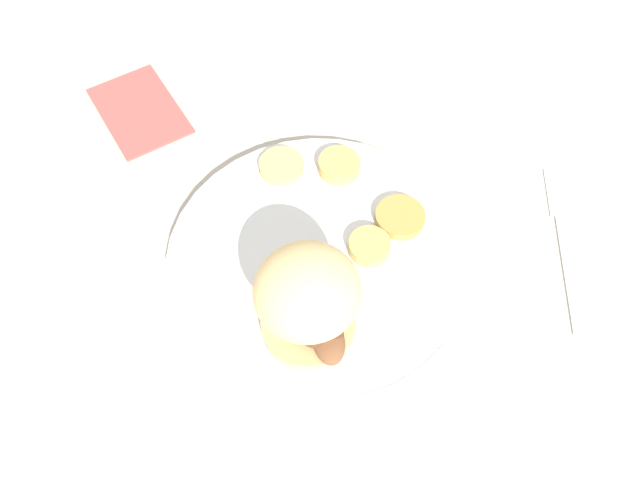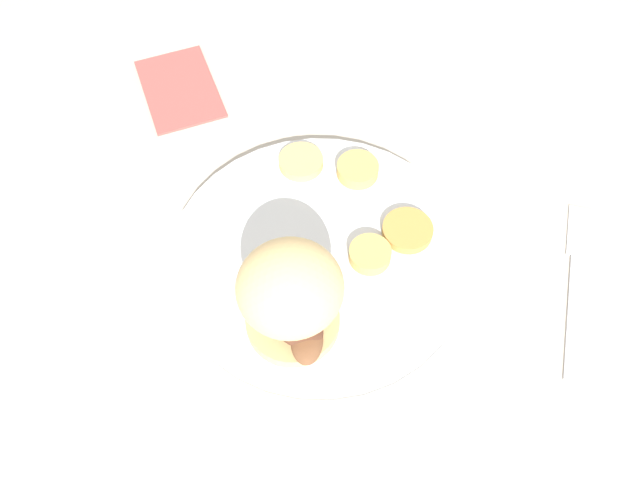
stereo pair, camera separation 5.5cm
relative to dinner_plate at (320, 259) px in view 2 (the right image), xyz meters
The scene contains 9 objects.
ground_plane 0.01m from the dinner_plate, ahead, with size 4.00×4.00×0.00m, color #B2A899.
dinner_plate is the anchor object (origin of this frame).
sandwich 0.09m from the dinner_plate, 91.53° to the right, with size 0.09×0.10×0.10m.
potato_round_0 0.05m from the dinner_plate, 14.21° to the left, with size 0.04×0.04×0.01m, color tan.
potato_round_1 0.09m from the dinner_plate, 34.68° to the left, with size 0.05×0.05×0.01m, color #BC8942.
potato_round_2 0.10m from the dinner_plate, 86.93° to the left, with size 0.04×0.04×0.01m, color tan.
potato_round_3 0.11m from the dinner_plate, 118.79° to the left, with size 0.04×0.04×0.01m, color #DBB766.
fork 0.24m from the dinner_plate, 13.73° to the left, with size 0.03×0.19×0.00m.
napkin 0.28m from the dinner_plate, 143.29° to the left, with size 0.12×0.08×0.01m, color #B24C47.
Camera 2 is at (0.09, -0.28, 0.51)m, focal length 35.00 mm.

